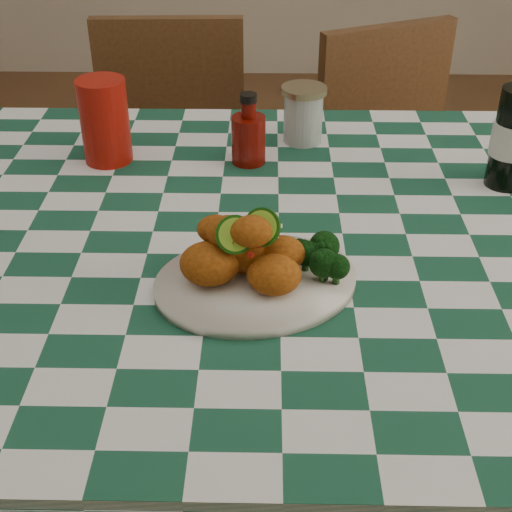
# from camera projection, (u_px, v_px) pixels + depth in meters

# --- Properties ---
(dining_table) EXTENTS (1.66, 1.06, 0.79)m
(dining_table) POSITION_uv_depth(u_px,v_px,m) (275.00, 406.00, 1.37)
(dining_table) COLOR #184B34
(dining_table) RESTS_ON ground
(plate) EXTENTS (0.35, 0.30, 0.02)m
(plate) POSITION_uv_depth(u_px,v_px,m) (256.00, 283.00, 1.02)
(plate) COLOR silver
(plate) RESTS_ON dining_table
(fried_chicken_pile) EXTENTS (0.16, 0.12, 0.10)m
(fried_chicken_pile) POSITION_uv_depth(u_px,v_px,m) (252.00, 248.00, 0.99)
(fried_chicken_pile) COLOR #AC5310
(fried_chicken_pile) RESTS_ON plate
(broccoli_side) EXTENTS (0.07, 0.07, 0.05)m
(broccoli_side) POSITION_uv_depth(u_px,v_px,m) (322.00, 259.00, 1.01)
(broccoli_side) COLOR black
(broccoli_side) RESTS_ON plate
(red_tumbler) EXTENTS (0.09, 0.09, 0.16)m
(red_tumbler) POSITION_uv_depth(u_px,v_px,m) (105.00, 121.00, 1.33)
(red_tumbler) COLOR #A01108
(red_tumbler) RESTS_ON dining_table
(ketchup_bottle) EXTENTS (0.08, 0.08, 0.14)m
(ketchup_bottle) POSITION_uv_depth(u_px,v_px,m) (248.00, 129.00, 1.33)
(ketchup_bottle) COLOR #630B04
(ketchup_bottle) RESTS_ON dining_table
(mason_jar) EXTENTS (0.10, 0.10, 0.11)m
(mason_jar) POSITION_uv_depth(u_px,v_px,m) (303.00, 115.00, 1.42)
(mason_jar) COLOR #B2BCBA
(mason_jar) RESTS_ON dining_table
(wooden_chair_left) EXTENTS (0.42, 0.44, 0.88)m
(wooden_chair_left) POSITION_uv_depth(u_px,v_px,m) (171.00, 200.00, 1.95)
(wooden_chair_left) COLOR #472814
(wooden_chair_left) RESTS_ON ground
(wooden_chair_right) EXTENTS (0.53, 0.54, 0.87)m
(wooden_chair_right) POSITION_uv_depth(u_px,v_px,m) (410.00, 202.00, 1.96)
(wooden_chair_right) COLOR #472814
(wooden_chair_right) RESTS_ON ground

